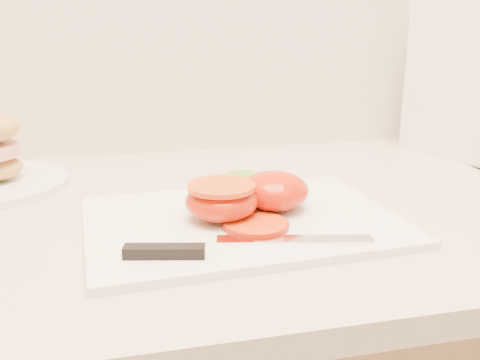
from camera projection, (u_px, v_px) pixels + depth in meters
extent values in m
cube|color=beige|center=(410.00, 199.00, 0.80)|extent=(3.92, 0.65, 0.03)
cube|color=white|center=(242.00, 221.00, 0.66)|extent=(0.39, 0.29, 0.01)
ellipsoid|color=red|center=(274.00, 191.00, 0.68)|extent=(0.09, 0.09, 0.05)
ellipsoid|color=red|center=(221.00, 202.00, 0.64)|extent=(0.09, 0.09, 0.04)
cylinder|color=#BB2202|center=(221.00, 187.00, 0.64)|extent=(0.08, 0.08, 0.01)
cylinder|color=#DE5618|center=(256.00, 225.00, 0.62)|extent=(0.07, 0.07, 0.01)
ellipsoid|color=olive|center=(246.00, 186.00, 0.74)|extent=(0.14, 0.14, 0.03)
cube|color=silver|center=(295.00, 240.00, 0.58)|extent=(0.17, 0.06, 0.00)
cube|color=black|center=(164.00, 251.00, 0.54)|extent=(0.08, 0.04, 0.01)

